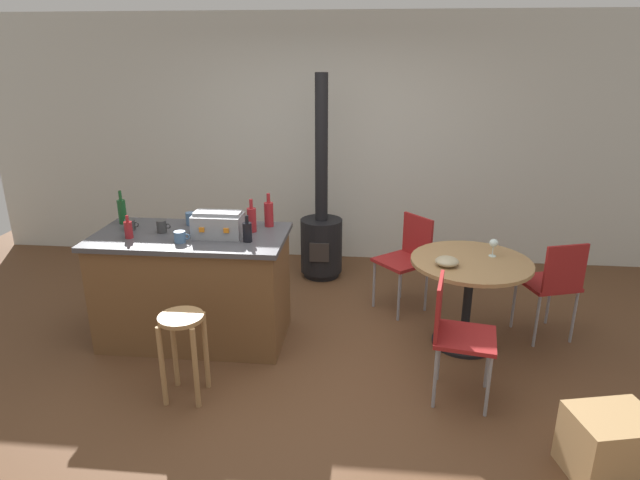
% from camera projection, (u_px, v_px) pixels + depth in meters
% --- Properties ---
extents(ground_plane, '(8.80, 8.80, 0.00)m').
position_uv_depth(ground_plane, '(306.00, 363.00, 4.17)').
color(ground_plane, brown).
extents(back_wall, '(8.00, 0.10, 2.70)m').
position_uv_depth(back_wall, '(332.00, 141.00, 5.98)').
color(back_wall, beige).
rests_on(back_wall, ground_plane).
extents(kitchen_island, '(1.53, 0.80, 0.92)m').
position_uv_depth(kitchen_island, '(194.00, 287.00, 4.42)').
color(kitchen_island, brown).
rests_on(kitchen_island, ground_plane).
extents(wooden_stool, '(0.31, 0.31, 0.62)m').
position_uv_depth(wooden_stool, '(183.00, 339.00, 3.64)').
color(wooden_stool, '#A37A4C').
rests_on(wooden_stool, ground_plane).
extents(dining_table, '(0.94, 0.94, 0.74)m').
position_uv_depth(dining_table, '(469.00, 281.00, 4.28)').
color(dining_table, black).
rests_on(dining_table, ground_plane).
extents(folding_chair_near, '(0.56, 0.56, 0.88)m').
position_uv_depth(folding_chair_near, '(407.00, 255.00, 4.94)').
color(folding_chair_near, maroon).
rests_on(folding_chair_near, ground_plane).
extents(folding_chair_far, '(0.47, 0.47, 0.87)m').
position_uv_depth(folding_chair_far, '(455.00, 330.00, 3.62)').
color(folding_chair_far, maroon).
rests_on(folding_chair_far, ground_plane).
extents(folding_chair_left, '(0.50, 0.50, 0.88)m').
position_uv_depth(folding_chair_left, '(553.00, 281.00, 4.37)').
color(folding_chair_left, maroon).
rests_on(folding_chair_left, ground_plane).
extents(wood_stove, '(0.44, 0.45, 2.10)m').
position_uv_depth(wood_stove, '(321.00, 231.00, 5.66)').
color(wood_stove, black).
rests_on(wood_stove, ground_plane).
extents(toolbox, '(0.38, 0.25, 0.20)m').
position_uv_depth(toolbox, '(218.00, 224.00, 4.19)').
color(toolbox, gray).
rests_on(toolbox, kitchen_island).
extents(bottle_0, '(0.08, 0.08, 0.28)m').
position_uv_depth(bottle_0, '(269.00, 214.00, 4.43)').
color(bottle_0, maroon).
rests_on(bottle_0, kitchen_island).
extents(bottle_1, '(0.07, 0.07, 0.27)m').
position_uv_depth(bottle_1, '(252.00, 219.00, 4.30)').
color(bottle_1, maroon).
rests_on(bottle_1, kitchen_island).
extents(bottle_2, '(0.07, 0.07, 0.21)m').
position_uv_depth(bottle_2, '(247.00, 232.00, 4.08)').
color(bottle_2, black).
rests_on(bottle_2, kitchen_island).
extents(bottle_3, '(0.06, 0.06, 0.18)m').
position_uv_depth(bottle_3, '(128.00, 229.00, 4.16)').
color(bottle_3, maroon).
rests_on(bottle_3, kitchen_island).
extents(bottle_4, '(0.07, 0.07, 0.28)m').
position_uv_depth(bottle_4, '(122.00, 211.00, 4.50)').
color(bottle_4, '#194C23').
rests_on(bottle_4, kitchen_island).
extents(cup_0, '(0.11, 0.08, 0.11)m').
position_uv_depth(cup_0, '(191.00, 219.00, 4.49)').
color(cup_0, '#4C7099').
rests_on(cup_0, kitchen_island).
extents(cup_1, '(0.11, 0.08, 0.10)m').
position_uv_depth(cup_1, '(162.00, 226.00, 4.29)').
color(cup_1, '#383838').
rests_on(cup_1, kitchen_island).
extents(cup_2, '(0.12, 0.09, 0.08)m').
position_uv_depth(cup_2, '(130.00, 225.00, 4.36)').
color(cup_2, '#383838').
rests_on(cup_2, kitchen_island).
extents(cup_3, '(0.12, 0.09, 0.09)m').
position_uv_depth(cup_3, '(180.00, 237.00, 4.07)').
color(cup_3, '#4C7099').
rests_on(cup_3, kitchen_island).
extents(wine_glass, '(0.07, 0.07, 0.14)m').
position_uv_depth(wine_glass, '(494.00, 244.00, 4.27)').
color(wine_glass, silver).
rests_on(wine_glass, dining_table).
extents(serving_bowl, '(0.18, 0.18, 0.07)m').
position_uv_depth(serving_bowl, '(447.00, 261.00, 4.10)').
color(serving_bowl, tan).
rests_on(serving_bowl, dining_table).
extents(cardboard_box, '(0.52, 0.45, 0.39)m').
position_uv_depth(cardboard_box, '(610.00, 445.00, 3.02)').
color(cardboard_box, tan).
rests_on(cardboard_box, ground_plane).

